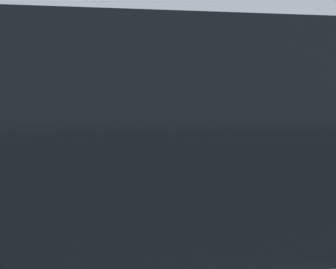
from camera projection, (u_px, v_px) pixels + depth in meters
parking_meter at (207, 157)px, 4.06m from camera, size 0.17×0.18×1.55m
pedestrian_at_meter at (103, 171)px, 4.06m from camera, size 0.71×0.47×1.80m
background_railing at (137, 178)px, 6.24m from camera, size 24.06×0.06×1.14m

